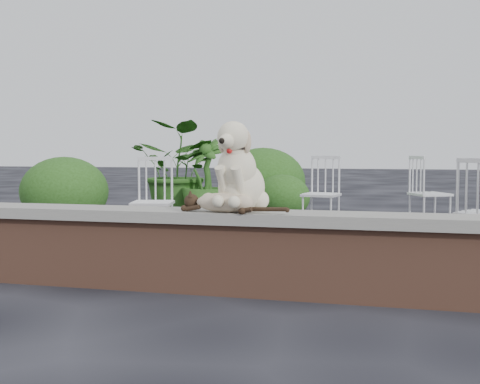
% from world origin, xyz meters
% --- Properties ---
extents(ground, '(60.00, 60.00, 0.00)m').
position_xyz_m(ground, '(0.00, 0.00, 0.00)').
color(ground, black).
rests_on(ground, ground).
extents(brick_wall, '(6.00, 0.30, 0.50)m').
position_xyz_m(brick_wall, '(0.00, 0.00, 0.25)').
color(brick_wall, brown).
rests_on(brick_wall, ground).
extents(capstone, '(6.20, 0.40, 0.08)m').
position_xyz_m(capstone, '(0.00, 0.00, 0.54)').
color(capstone, slate).
rests_on(capstone, brick_wall).
extents(dog, '(0.52, 0.62, 0.64)m').
position_xyz_m(dog, '(-0.60, 0.04, 0.90)').
color(dog, beige).
rests_on(dog, capstone).
extents(cat, '(0.93, 0.39, 0.15)m').
position_xyz_m(cat, '(-0.68, -0.11, 0.66)').
color(cat, tan).
rests_on(cat, capstone).
extents(chair_a, '(0.67, 0.67, 0.94)m').
position_xyz_m(chair_a, '(-2.00, 1.80, 0.47)').
color(chair_a, white).
rests_on(chair_a, ground).
extents(chair_b, '(0.65, 0.65, 0.94)m').
position_xyz_m(chair_b, '(-0.40, 3.41, 0.47)').
color(chair_b, white).
rests_on(chair_b, ground).
extents(chair_e, '(0.75, 0.75, 0.94)m').
position_xyz_m(chair_e, '(0.94, 3.87, 0.47)').
color(chair_e, white).
rests_on(chair_e, ground).
extents(potted_plant_a, '(1.51, 1.38, 1.44)m').
position_xyz_m(potted_plant_a, '(-2.56, 4.18, 0.72)').
color(potted_plant_a, '#214614').
rests_on(potted_plant_a, ground).
extents(potted_plant_b, '(0.87, 0.87, 1.19)m').
position_xyz_m(potted_plant_b, '(-2.09, 3.92, 0.59)').
color(potted_plant_b, '#214614').
rests_on(potted_plant_b, ground).
extents(shrubbery, '(3.86, 3.42, 1.12)m').
position_xyz_m(shrubbery, '(-2.37, 4.68, 0.45)').
color(shrubbery, '#214614').
rests_on(shrubbery, ground).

